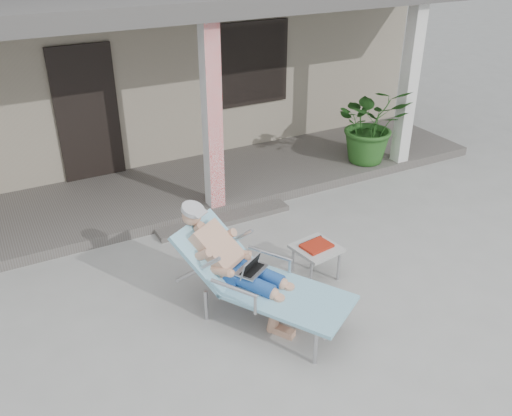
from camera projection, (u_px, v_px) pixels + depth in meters
ground at (291, 290)px, 6.37m from camera, size 60.00×60.00×0.00m
house at (121, 45)px, 10.64m from camera, size 10.40×5.40×3.30m
porch_deck at (194, 186)px, 8.67m from camera, size 10.00×2.00×0.15m
porch_overhang at (184, 8)px, 7.35m from camera, size 10.00×2.30×2.85m
porch_step at (224, 219)px, 7.79m from camera, size 2.00×0.30×0.07m
lounger at (248, 253)px, 5.63m from camera, size 1.61×1.99×1.27m
side_table at (316, 250)px, 6.45m from camera, size 0.56×0.56×0.45m
potted_palm at (371, 124)px, 9.09m from camera, size 1.53×1.45×1.34m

